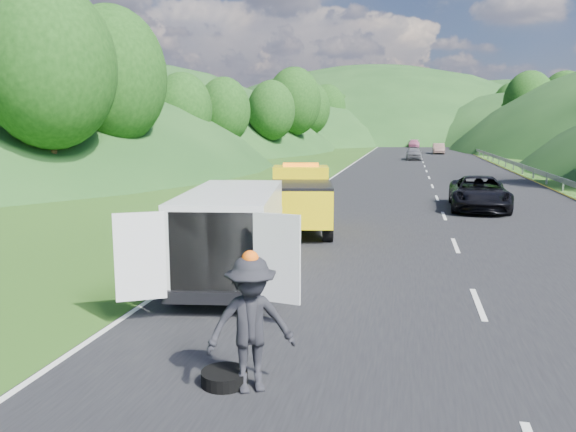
% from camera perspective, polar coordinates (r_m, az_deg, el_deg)
% --- Properties ---
extents(ground, '(320.00, 320.00, 0.00)m').
position_cam_1_polar(ground, '(14.53, 5.95, -5.80)').
color(ground, '#38661E').
rests_on(ground, ground).
extents(road_surface, '(14.00, 200.00, 0.02)m').
position_cam_1_polar(road_surface, '(54.12, 13.71, 4.93)').
color(road_surface, black).
rests_on(road_surface, ground).
extents(guardrail, '(0.06, 140.00, 1.52)m').
position_cam_1_polar(guardrail, '(67.16, 19.69, 5.41)').
color(guardrail, gray).
rests_on(guardrail, ground).
extents(tree_line_left, '(14.00, 140.00, 14.00)m').
position_cam_1_polar(tree_line_left, '(76.83, -3.43, 6.33)').
color(tree_line_left, '#285B1A').
rests_on(tree_line_left, ground).
extents(hills_backdrop, '(201.00, 288.60, 44.00)m').
position_cam_1_polar(hills_backdrop, '(148.80, 14.11, 7.42)').
color(hills_backdrop, '#2D5B23').
rests_on(hills_backdrop, ground).
extents(tow_truck, '(3.00, 5.80, 2.38)m').
position_cam_1_polar(tow_truck, '(20.05, 1.28, 1.76)').
color(tow_truck, black).
rests_on(tow_truck, ground).
extents(white_van, '(3.64, 6.62, 2.24)m').
position_cam_1_polar(white_van, '(13.53, -5.58, -1.43)').
color(white_van, black).
rests_on(white_van, ground).
extents(woman, '(0.53, 0.64, 1.52)m').
position_cam_1_polar(woman, '(16.90, -5.54, -3.67)').
color(woman, silver).
rests_on(woman, ground).
extents(child, '(0.55, 0.45, 1.05)m').
position_cam_1_polar(child, '(14.87, -1.00, -5.41)').
color(child, tan).
rests_on(child, ground).
extents(worker, '(1.44, 1.21, 1.94)m').
position_cam_1_polar(worker, '(8.38, -3.71, -17.33)').
color(worker, black).
rests_on(worker, ground).
extents(suitcase, '(0.44, 0.30, 0.64)m').
position_cam_1_polar(suitcase, '(15.91, -13.12, -3.49)').
color(suitcase, '#64664C').
rests_on(suitcase, ground).
extents(spare_tire, '(0.68, 0.68, 0.20)m').
position_cam_1_polar(spare_tire, '(8.58, -6.47, -16.72)').
color(spare_tire, black).
rests_on(spare_tire, ground).
extents(passing_suv, '(2.66, 5.43, 1.49)m').
position_cam_1_polar(passing_suv, '(26.66, 18.75, 0.59)').
color(passing_suv, black).
rests_on(passing_suv, ground).
extents(dist_car_a, '(1.67, 4.16, 1.42)m').
position_cam_1_polar(dist_car_a, '(64.21, 12.65, 5.58)').
color(dist_car_a, '#535359').
rests_on(dist_car_a, ground).
extents(dist_car_b, '(1.49, 4.26, 1.41)m').
position_cam_1_polar(dist_car_b, '(79.04, 15.03, 6.11)').
color(dist_car_b, brown).
rests_on(dist_car_b, ground).
extents(dist_car_c, '(1.89, 4.65, 1.35)m').
position_cam_1_polar(dist_car_c, '(102.15, 12.67, 6.81)').
color(dist_car_c, '#AD567A').
rests_on(dist_car_c, ground).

